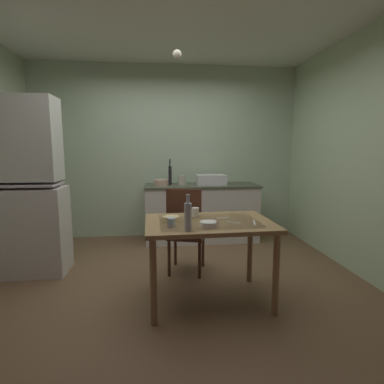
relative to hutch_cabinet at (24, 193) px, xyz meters
name	(u,v)px	position (x,y,z in m)	size (l,w,h in m)	color
ground_plane	(173,280)	(1.62, -0.37, -0.92)	(5.14, 5.14, 0.00)	brown
wall_back	(167,153)	(1.62, 1.42, 0.43)	(4.24, 0.10, 2.70)	beige
wall_right	(364,154)	(3.74, -0.37, 0.43)	(0.10, 3.58, 2.70)	beige
ceiling_slab	(170,8)	(1.62, -0.37, 1.83)	(4.24, 3.58, 0.10)	white
hutch_cabinet	(24,193)	(0.00, 0.00, 0.00)	(0.85, 0.45, 1.97)	silver
counter_cabinet	(201,212)	(2.13, 1.05, -0.49)	(1.72, 0.64, 0.87)	silver
sink_basin	(211,179)	(2.28, 1.05, 0.02)	(0.44, 0.34, 0.15)	white
hand_pump	(170,174)	(1.66, 1.10, 0.11)	(0.05, 0.27, 0.39)	#232328
mixing_bowl_counter	(161,183)	(1.52, 1.00, -0.01)	(0.21, 0.21, 0.09)	tan
stoneware_crock	(182,180)	(1.84, 1.06, 0.02)	(0.12, 0.12, 0.15)	beige
dining_table	(209,232)	(1.93, -0.84, -0.26)	(1.17, 0.82, 0.76)	#957649
chair_far_side	(186,230)	(1.78, -0.22, -0.41)	(0.49, 0.49, 0.99)	#4F3023
serving_bowl_wide	(171,219)	(1.59, -0.82, -0.14)	(0.15, 0.15, 0.05)	beige
soup_bowl_small	(208,224)	(1.90, -1.03, -0.14)	(0.15, 0.15, 0.04)	white
mug_dark	(195,212)	(1.84, -0.64, -0.12)	(0.07, 0.07, 0.09)	white
teacup_cream	(171,222)	(1.59, -0.99, -0.12)	(0.07, 0.07, 0.07)	#9EB2C6
glass_bottle	(188,216)	(1.72, -1.14, -0.04)	(0.06, 0.06, 0.30)	#B7BCC1
table_knife	(254,222)	(2.33, -0.94, -0.16)	(0.19, 0.02, 0.01)	silver
teaspoon_near_bowl	(233,222)	(2.14, -0.91, -0.16)	(0.13, 0.02, 0.01)	beige
teaspoon_by_cup	(223,218)	(2.08, -0.74, -0.16)	(0.14, 0.02, 0.01)	beige
pendant_bulb	(177,54)	(1.68, -0.50, 1.37)	(0.08, 0.08, 0.08)	#F9EFCC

